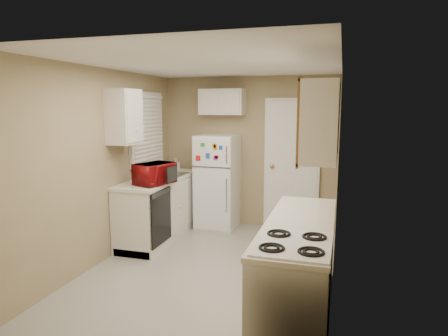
# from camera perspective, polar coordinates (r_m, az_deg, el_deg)

# --- Properties ---
(floor) EXTENTS (3.80, 3.80, 0.00)m
(floor) POSITION_cam_1_polar(r_m,az_deg,el_deg) (4.96, -1.69, -14.11)
(floor) COLOR #B3B1A8
(floor) RESTS_ON ground
(ceiling) EXTENTS (3.80, 3.80, 0.00)m
(ceiling) POSITION_cam_1_polar(r_m,az_deg,el_deg) (4.60, -1.83, 14.64)
(ceiling) COLOR white
(ceiling) RESTS_ON floor
(wall_left) EXTENTS (3.80, 3.80, 0.00)m
(wall_left) POSITION_cam_1_polar(r_m,az_deg,el_deg) (5.24, -16.47, 0.40)
(wall_left) COLOR #9B8965
(wall_left) RESTS_ON floor
(wall_right) EXTENTS (3.80, 3.80, 0.00)m
(wall_right) POSITION_cam_1_polar(r_m,az_deg,el_deg) (4.40, 15.82, -1.11)
(wall_right) COLOR #9B8965
(wall_right) RESTS_ON floor
(wall_back) EXTENTS (2.80, 2.80, 0.00)m
(wall_back) POSITION_cam_1_polar(r_m,az_deg,el_deg) (6.45, 3.54, 2.27)
(wall_back) COLOR #9B8965
(wall_back) RESTS_ON floor
(wall_front) EXTENTS (2.80, 2.80, 0.00)m
(wall_front) POSITION_cam_1_polar(r_m,az_deg,el_deg) (2.92, -13.54, -5.98)
(wall_front) COLOR #9B8965
(wall_front) RESTS_ON floor
(left_counter) EXTENTS (0.60, 1.80, 0.90)m
(left_counter) POSITION_cam_1_polar(r_m,az_deg,el_deg) (6.01, -9.06, -5.58)
(left_counter) COLOR silver
(left_counter) RESTS_ON floor
(dishwasher) EXTENTS (0.03, 0.58, 0.72)m
(dishwasher) POSITION_cam_1_polar(r_m,az_deg,el_deg) (5.35, -9.02, -6.93)
(dishwasher) COLOR black
(dishwasher) RESTS_ON floor
(sink) EXTENTS (0.54, 0.74, 0.16)m
(sink) POSITION_cam_1_polar(r_m,az_deg,el_deg) (6.05, -8.54, -1.49)
(sink) COLOR gray
(sink) RESTS_ON left_counter
(microwave) EXTENTS (0.57, 0.43, 0.34)m
(microwave) POSITION_cam_1_polar(r_m,az_deg,el_deg) (5.40, -9.86, -0.73)
(microwave) COLOR maroon
(microwave) RESTS_ON left_counter
(soap_bottle) EXTENTS (0.11, 0.11, 0.19)m
(soap_bottle) POSITION_cam_1_polar(r_m,az_deg,el_deg) (6.56, -6.90, 0.58)
(soap_bottle) COLOR silver
(soap_bottle) RESTS_ON left_counter
(window_blinds) EXTENTS (0.10, 0.98, 1.08)m
(window_blinds) POSITION_cam_1_polar(r_m,az_deg,el_deg) (6.08, -10.93, 5.52)
(window_blinds) COLOR silver
(window_blinds) RESTS_ON wall_left
(upper_cabinet_left) EXTENTS (0.30, 0.45, 0.70)m
(upper_cabinet_left) POSITION_cam_1_polar(r_m,az_deg,el_deg) (5.29, -14.08, 7.11)
(upper_cabinet_left) COLOR silver
(upper_cabinet_left) RESTS_ON wall_left
(refrigerator) EXTENTS (0.62, 0.61, 1.49)m
(refrigerator) POSITION_cam_1_polar(r_m,az_deg,el_deg) (6.35, -0.95, -1.99)
(refrigerator) COLOR white
(refrigerator) RESTS_ON floor
(cabinet_over_fridge) EXTENTS (0.70, 0.30, 0.40)m
(cabinet_over_fridge) POSITION_cam_1_polar(r_m,az_deg,el_deg) (6.36, -0.26, 9.42)
(cabinet_over_fridge) COLOR silver
(cabinet_over_fridge) RESTS_ON wall_back
(interior_door) EXTENTS (0.86, 0.06, 2.08)m
(interior_door) POSITION_cam_1_polar(r_m,az_deg,el_deg) (6.31, 9.64, 0.38)
(interior_door) COLOR white
(interior_door) RESTS_ON floor
(right_counter) EXTENTS (0.60, 2.00, 0.90)m
(right_counter) POSITION_cam_1_polar(r_m,az_deg,el_deg) (3.86, 10.57, -13.98)
(right_counter) COLOR silver
(right_counter) RESTS_ON floor
(stove) EXTENTS (0.57, 0.70, 0.84)m
(stove) POSITION_cam_1_polar(r_m,az_deg,el_deg) (3.30, 9.71, -18.63)
(stove) COLOR white
(stove) RESTS_ON floor
(upper_cabinet_right) EXTENTS (0.30, 1.20, 0.70)m
(upper_cabinet_right) POSITION_cam_1_polar(r_m,az_deg,el_deg) (3.85, 13.85, 6.57)
(upper_cabinet_right) COLOR silver
(upper_cabinet_right) RESTS_ON wall_right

